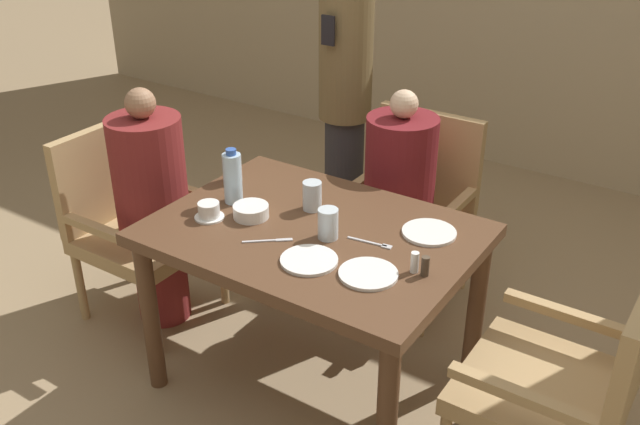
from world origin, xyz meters
The scene contains 21 objects.
ground_plane centered at (0.00, 0.00, 0.00)m, with size 16.00×16.00×0.00m, color #9E8460.
dining_table centered at (0.00, 0.00, 0.63)m, with size 1.19×0.87×0.73m.
chair_left_side centered at (-1.00, 0.00, 0.48)m, with size 0.53×0.53×0.89m.
diner_in_left_chair centered at (-0.86, 0.00, 0.58)m, with size 0.32×0.32×1.12m.
chair_far_side centered at (0.00, 0.84, 0.48)m, with size 0.53×0.53×0.89m.
diner_in_far_chair centered at (0.00, 0.70, 0.55)m, with size 0.32×0.32×1.08m.
chair_right_side centered at (1.00, 0.00, 0.48)m, with size 0.53×0.53×0.89m.
standing_host centered at (-0.51, 1.05, 0.86)m, with size 0.27×0.31×1.59m.
plate_main_left centered at (0.12, -0.20, 0.74)m, with size 0.20×0.20×0.01m.
plate_main_right centered at (0.33, -0.16, 0.74)m, with size 0.20×0.20×0.01m.
plate_dessert_center centered at (0.38, 0.20, 0.74)m, with size 0.20×0.20×0.01m.
teacup_with_saucer centered at (-0.38, -0.15, 0.76)m, with size 0.11×0.11×0.07m.
bowl_small centered at (-0.25, -0.05, 0.76)m, with size 0.14×0.14×0.05m.
water_bottle centered at (-0.39, 0.01, 0.84)m, with size 0.07×0.07×0.23m.
glass_tall_near centered at (0.08, -0.03, 0.79)m, with size 0.08×0.08×0.12m.
glass_tall_mid centered at (-0.52, 0.16, 0.79)m, with size 0.08×0.08×0.12m.
glass_tall_far centered at (-0.09, 0.13, 0.79)m, with size 0.08×0.08×0.12m.
salt_shaker centered at (0.45, -0.06, 0.77)m, with size 0.03×0.03×0.07m.
pepper_shaker centered at (0.49, -0.06, 0.77)m, with size 0.03×0.03×0.07m.
fork_beside_plate centered at (0.25, 0.03, 0.73)m, with size 0.17×0.04×0.00m.
knife_beside_plate centered at (-0.08, -0.16, 0.73)m, with size 0.15×0.13×0.00m.
Camera 1 is at (1.30, -1.93, 2.03)m, focal length 40.00 mm.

